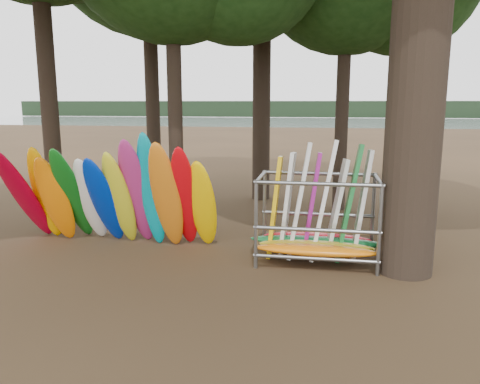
# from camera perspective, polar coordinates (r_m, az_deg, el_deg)

# --- Properties ---
(ground) EXTENTS (120.00, 120.00, 0.00)m
(ground) POSITION_cam_1_polar(r_m,az_deg,el_deg) (11.11, -3.89, -8.47)
(ground) COLOR #47331E
(ground) RESTS_ON ground
(lake) EXTENTS (160.00, 160.00, 0.00)m
(lake) POSITION_cam_1_polar(r_m,az_deg,el_deg) (70.30, 8.17, 7.78)
(lake) COLOR gray
(lake) RESTS_ON ground
(far_shore) EXTENTS (160.00, 4.00, 4.00)m
(far_shore) POSITION_cam_1_polar(r_m,az_deg,el_deg) (120.20, 9.12, 9.95)
(far_shore) COLOR black
(far_shore) RESTS_ON ground
(kayak_row) EXTENTS (5.52, 2.21, 3.11)m
(kayak_row) POSITION_cam_1_polar(r_m,az_deg,el_deg) (12.37, -15.35, -0.61)
(kayak_row) COLOR #B0001D
(kayak_row) RESTS_ON ground
(storage_rack) EXTENTS (3.19, 1.54, 2.87)m
(storage_rack) POSITION_cam_1_polar(r_m,az_deg,el_deg) (11.05, 9.38, -3.51)
(storage_rack) COLOR slate
(storage_rack) RESTS_ON ground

